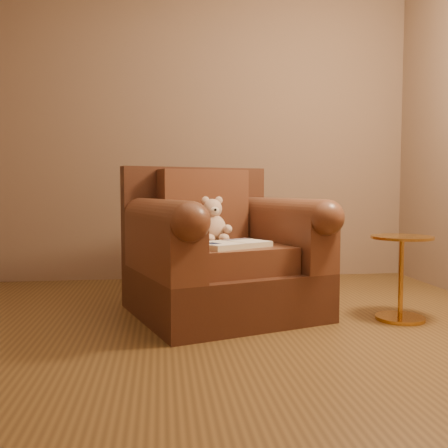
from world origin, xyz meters
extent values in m
plane|color=brown|center=(0.00, 0.00, 0.00)|extent=(4.00, 4.00, 0.00)
cube|color=#7D614D|center=(0.00, 2.00, 1.35)|extent=(4.00, 0.02, 2.70)
cube|color=#452417|center=(0.09, 0.62, 0.15)|extent=(1.36, 1.33, 0.31)
cube|color=#452417|center=(-0.06, 1.06, 0.64)|extent=(1.07, 0.45, 0.68)
cube|color=brown|center=(0.11, 0.57, 0.39)|extent=(0.84, 0.93, 0.16)
cube|color=brown|center=(-0.01, 0.93, 0.72)|extent=(0.66, 0.37, 0.49)
cube|color=brown|center=(-0.31, 0.43, 0.48)|extent=(0.50, 0.95, 0.35)
cube|color=brown|center=(0.52, 0.71, 0.48)|extent=(0.50, 0.95, 0.35)
cylinder|color=brown|center=(-0.31, 0.43, 0.66)|extent=(0.50, 0.95, 0.22)
cylinder|color=brown|center=(0.52, 0.71, 0.66)|extent=(0.50, 0.95, 0.22)
ellipsoid|color=beige|center=(0.04, 0.76, 0.56)|extent=(0.18, 0.16, 0.19)
sphere|color=beige|center=(0.04, 0.78, 0.69)|extent=(0.13, 0.13, 0.13)
ellipsoid|color=beige|center=(-0.01, 0.77, 0.75)|extent=(0.05, 0.03, 0.05)
ellipsoid|color=beige|center=(0.08, 0.79, 0.75)|extent=(0.05, 0.03, 0.05)
ellipsoid|color=beige|center=(0.05, 0.71, 0.68)|extent=(0.06, 0.04, 0.05)
sphere|color=black|center=(0.05, 0.69, 0.69)|extent=(0.02, 0.02, 0.02)
ellipsoid|color=beige|center=(-0.03, 0.68, 0.56)|extent=(0.06, 0.12, 0.06)
ellipsoid|color=beige|center=(0.13, 0.70, 0.56)|extent=(0.06, 0.12, 0.06)
ellipsoid|color=beige|center=(0.01, 0.65, 0.50)|extent=(0.07, 0.12, 0.06)
ellipsoid|color=beige|center=(0.10, 0.66, 0.50)|extent=(0.07, 0.12, 0.06)
cube|color=beige|center=(0.12, 0.40, 0.48)|extent=(0.51, 0.45, 0.03)
cube|color=white|center=(0.03, 0.35, 0.50)|extent=(0.32, 0.33, 0.00)
cube|color=white|center=(0.22, 0.46, 0.50)|extent=(0.32, 0.33, 0.00)
cube|color=beige|center=(0.12, 0.40, 0.50)|extent=(0.14, 0.23, 0.00)
cube|color=#0F1638|center=(-0.01, 0.32, 0.50)|extent=(0.11, 0.12, 0.00)
cube|color=slate|center=(0.17, 0.54, 0.50)|extent=(0.20, 0.15, 0.00)
cylinder|color=#C48C35|center=(1.18, 0.33, 0.01)|extent=(0.30, 0.30, 0.02)
cylinder|color=#C48C35|center=(1.18, 0.33, 0.27)|extent=(0.03, 0.03, 0.49)
cylinder|color=#C48C35|center=(1.18, 0.33, 0.52)|extent=(0.38, 0.38, 0.02)
cylinder|color=#C48C35|center=(1.18, 0.33, 0.51)|extent=(0.03, 0.03, 0.02)
camera|label=1|loc=(-0.31, -2.61, 0.82)|focal=40.00mm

